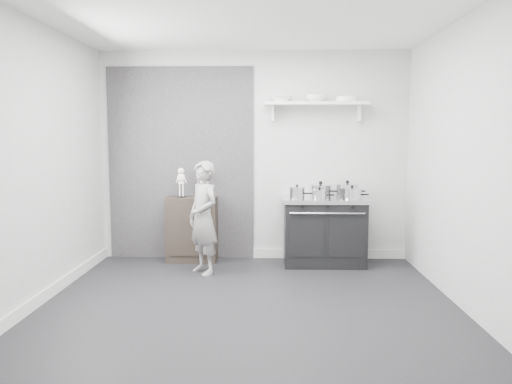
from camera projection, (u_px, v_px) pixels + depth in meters
ground at (248, 301)px, 4.86m from camera, size 4.00×4.00×0.00m
room_shell at (239, 133)px, 4.84m from camera, size 4.02×3.62×2.71m
wall_shelf at (316, 104)px, 6.29m from camera, size 1.30×0.26×0.24m
stove at (324, 231)px, 6.26m from camera, size 1.05×0.66×0.85m
side_cabinet at (192, 229)px, 6.44m from camera, size 0.64×0.37×0.83m
child at (203, 218)px, 5.80m from camera, size 0.55×0.57×1.32m
pot_front_left at (297, 193)px, 6.12m from camera, size 0.28×0.19×0.18m
pot_back_left at (320, 190)px, 6.35m from camera, size 0.37×0.28×0.20m
pot_back_right at (347, 190)px, 6.27m from camera, size 0.37×0.28×0.21m
pot_front_right at (352, 194)px, 6.03m from camera, size 0.32×0.23×0.18m
pot_front_center at (319, 194)px, 6.08m from camera, size 0.28×0.19×0.15m
skeleton_full at (181, 180)px, 6.37m from camera, size 0.12×0.08×0.43m
skeleton_torso at (203, 180)px, 6.37m from camera, size 0.12×0.08×0.43m
bowl_large at (281, 99)px, 6.29m from camera, size 0.29×0.29×0.07m
bowl_small at (316, 98)px, 6.28m from camera, size 0.26×0.26×0.08m
plate_stack at (347, 99)px, 6.27m from camera, size 0.28×0.28×0.06m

